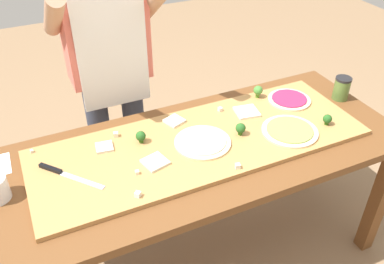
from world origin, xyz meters
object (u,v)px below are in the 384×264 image
(pizza_slice_near_left, at_px, (104,147))
(pizza_slice_near_right, at_px, (174,121))
(chefs_knife, at_px, (62,173))
(sauce_jar, at_px, (342,88))
(prep_table, at_px, (200,164))
(broccoli_floret_center_left, at_px, (258,91))
(cheese_crumble_b, at_px, (116,135))
(pizza_slice_center, at_px, (247,112))
(cook_center, at_px, (109,60))
(cheese_crumble_c, at_px, (32,151))
(pizza_whole_beet_magenta, at_px, (289,99))
(cheese_crumble_a, at_px, (137,172))
(broccoli_floret_front_left, at_px, (241,128))
(pizza_whole_pesto_green, at_px, (290,131))
(pizza_whole_cheese_artichoke, at_px, (202,141))
(cheese_crumble_f, at_px, (138,194))
(cheese_crumble_e, at_px, (220,109))
(cheese_crumble_d, at_px, (238,166))
(pizza_slice_far_right, at_px, (155,162))
(broccoli_floret_back_right, at_px, (327,119))
(broccoli_floret_back_left, at_px, (141,136))

(pizza_slice_near_left, distance_m, pizza_slice_near_right, 0.37)
(chefs_knife, xyz_separation_m, pizza_slice_near_right, (0.56, 0.15, 0.00))
(sauce_jar, bearing_deg, prep_table, -175.19)
(broccoli_floret_center_left, distance_m, cheese_crumble_b, 0.78)
(pizza_slice_center, xyz_separation_m, cook_center, (-0.55, 0.45, 0.20))
(cheese_crumble_c, bearing_deg, chefs_knife, -65.07)
(pizza_whole_beet_magenta, relative_size, cheese_crumble_a, 13.80)
(sauce_jar, bearing_deg, broccoli_floret_center_left, 158.14)
(pizza_slice_near_left, bearing_deg, broccoli_floret_front_left, -15.23)
(pizza_whole_pesto_green, height_order, broccoli_floret_front_left, broccoli_floret_front_left)
(pizza_whole_cheese_artichoke, distance_m, cheese_crumble_f, 0.42)
(cheese_crumble_a, relative_size, cheese_crumble_e, 0.84)
(cheese_crumble_b, bearing_deg, cheese_crumble_d, -47.20)
(cheese_crumble_c, xyz_separation_m, sauce_jar, (1.56, -0.18, 0.03))
(prep_table, height_order, cheese_crumble_f, cheese_crumble_f)
(pizza_slice_far_right, xyz_separation_m, broccoli_floret_back_right, (0.85, -0.08, 0.02))
(pizza_slice_near_left, xyz_separation_m, broccoli_floret_back_left, (0.16, -0.03, 0.03))
(pizza_whole_beet_magenta, relative_size, cheese_crumble_c, 16.99)
(pizza_slice_center, bearing_deg, sauce_jar, -6.15)
(pizza_whole_cheese_artichoke, relative_size, pizza_slice_far_right, 2.71)
(chefs_knife, distance_m, cook_center, 0.67)
(sauce_jar, bearing_deg, pizza_slice_near_left, 176.48)
(broccoli_floret_center_left, distance_m, cheese_crumble_a, 0.83)
(chefs_knife, distance_m, pizza_whole_cheese_artichoke, 0.61)
(pizza_whole_cheese_artichoke, xyz_separation_m, cheese_crumble_c, (-0.71, 0.25, -0.00))
(pizza_whole_pesto_green, relative_size, cheese_crumble_c, 20.29)
(broccoli_floret_front_left, height_order, cheese_crumble_e, broccoli_floret_front_left)
(pizza_whole_beet_magenta, height_order, broccoli_floret_back_right, broccoli_floret_back_right)
(pizza_whole_cheese_artichoke, distance_m, pizza_slice_near_right, 0.21)
(broccoli_floret_front_left, bearing_deg, cheese_crumble_f, -161.76)
(broccoli_floret_front_left, relative_size, cheese_crumble_e, 3.16)
(broccoli_floret_front_left, bearing_deg, broccoli_floret_back_right, -13.97)
(pizza_whole_beet_magenta, xyz_separation_m, cheese_crumble_a, (-0.90, -0.21, 0.00))
(pizza_slice_near_right, height_order, cheese_crumble_b, cheese_crumble_b)
(pizza_whole_pesto_green, xyz_separation_m, broccoli_floret_back_right, (0.20, -0.02, 0.02))
(pizza_whole_beet_magenta, relative_size, pizza_slice_near_right, 2.69)
(pizza_slice_near_left, distance_m, broccoli_floret_front_left, 0.62)
(sauce_jar, bearing_deg, pizza_slice_center, 173.85)
(prep_table, height_order, sauce_jar, sauce_jar)
(pizza_whole_cheese_artichoke, relative_size, cheese_crumble_e, 13.58)
(pizza_slice_far_right, bearing_deg, pizza_whole_beet_magenta, 12.41)
(cheese_crumble_c, height_order, cook_center, cook_center)
(pizza_slice_center, bearing_deg, broccoli_floret_front_left, -130.31)
(chefs_knife, relative_size, pizza_slice_near_right, 3.13)
(chefs_knife, height_order, cheese_crumble_d, cheese_crumble_d)
(cheese_crumble_b, xyz_separation_m, cheese_crumble_d, (0.40, -0.43, -0.00))
(pizza_whole_cheese_artichoke, height_order, cheese_crumble_d, cheese_crumble_d)
(pizza_whole_cheese_artichoke, distance_m, broccoli_floret_back_left, 0.28)
(broccoli_floret_center_left, relative_size, cook_center, 0.04)
(broccoli_floret_back_left, relative_size, cheese_crumble_c, 4.43)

